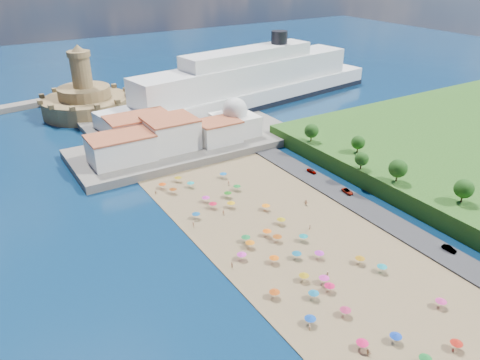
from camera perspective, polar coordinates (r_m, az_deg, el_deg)
ground at (r=125.16m, az=4.50°, el=-8.05°), size 700.00×700.00×0.00m
terrace at (r=184.88m, az=-6.26°, el=4.24°), size 90.00×36.00×3.00m
jetty at (r=208.89m, az=-15.98°, el=5.90°), size 18.00×70.00×2.40m
waterfront_buildings at (r=178.40m, az=-10.23°, el=5.33°), size 57.00×29.00×11.00m
domed_building at (r=189.43m, az=-0.62°, el=7.36°), size 16.00×16.00×15.00m
fortress at (r=235.03m, az=-18.34°, el=9.22°), size 40.00×40.00×32.40m
cruise_ship at (r=236.80m, az=1.01°, el=11.51°), size 157.00×44.96×33.95m
beach_parasols at (r=116.37m, az=7.24°, el=-9.89°), size 32.12×115.88×2.20m
beachgoers at (r=121.77m, az=5.11°, el=-8.52°), size 37.68×96.94×1.89m
parked_cars at (r=144.01m, az=17.03°, el=-3.66°), size 2.52×72.02×1.27m
hillside_trees at (r=147.53m, az=21.28°, el=0.19°), size 14.41×105.80×7.32m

